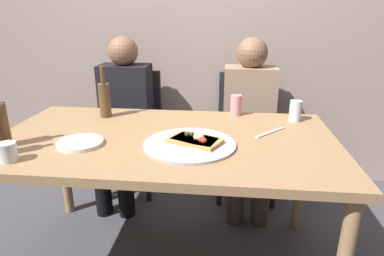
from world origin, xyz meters
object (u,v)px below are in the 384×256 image
Objects in this scene: pizza_tray at (190,144)px; wine_bottle at (105,99)px; chair_left at (130,123)px; guest_in_beanie at (249,117)px; tumbler_far at (295,111)px; soda_can at (236,105)px; pizza_slice_extra at (193,140)px; tumbler_near at (8,152)px; plate_stack at (80,143)px; table_knife at (270,132)px; chair_right at (247,127)px; pizza_slice_last at (197,140)px; guest_in_sweater at (123,113)px; dining_table at (166,150)px.

pizza_tray is 1.45× the size of wine_bottle.
guest_in_beanie reaches higher than chair_left.
tumbler_far is at bearing 37.69° from pizza_tray.
chair_left is (-0.79, 0.46, -0.29)m from soda_can.
tumbler_near is (-0.74, -0.26, 0.02)m from pizza_slice_extra.
wine_bottle is at bearing 73.97° from tumbler_near.
guest_in_beanie is (0.10, 0.31, -0.17)m from soda_can.
wine_bottle is 1.40× the size of plate_stack.
wine_bottle is (-0.54, 0.38, 0.10)m from pizza_tray.
tumbler_far is 1.28m from chair_left.
table_knife is 0.79m from chair_right.
pizza_slice_last is 0.69m from wine_bottle.
pizza_tray is 1.94× the size of table_knife.
tumbler_near is 0.67× the size of soda_can.
chair_right is (-0.22, 0.53, -0.29)m from tumbler_far.
pizza_tray is at bearing -142.31° from tumbler_far.
chair_left is at bearing 154.51° from tumbler_far.
table_knife is at bearing 15.85° from plate_stack.
tumbler_near is 0.09× the size of chair_left.
table_knife is at bearing -59.52° from soda_can.
plate_stack is at bearing -174.76° from pizza_tray.
guest_in_sweater is (-0.00, -0.15, 0.13)m from chair_left.
plate_stack is at bearing -174.07° from pizza_slice_last.
table_knife is at bearing -126.51° from tumbler_far.
chair_left reaches higher than table_knife.
guest_in_sweater is (-0.59, 0.79, -0.13)m from pizza_slice_extra.
plate_stack is (-0.51, -0.05, 0.00)m from pizza_tray.
soda_can reaches higher than pizza_slice_last.
pizza_tray is 0.04m from pizza_slice_last.
tumbler_near is (-0.72, -0.25, 0.03)m from pizza_tray.
tumbler_far reaches higher than plate_stack.
chair_right is at bearing 72.01° from pizza_slice_extra.
wine_bottle reaches higher than pizza_slice_last.
chair_right is at bearing 49.15° from tumbler_near.
guest_in_beanie is at bearing 45.82° from plate_stack.
wine_bottle is 0.66m from tumbler_near.
dining_table is at bearing 151.74° from pizza_slice_last.
tumbler_far is 0.34m from soda_can.
guest_in_beanie is at bearing 68.15° from pizza_tray.
dining_table is 0.98m from chair_right.
tumbler_near reaches higher than dining_table.
guest_in_beanie reaches higher than pizza_slice_extra.
tumbler_near is at bearing 49.15° from chair_right.
pizza_slice_last is 0.87× the size of wine_bottle.
soda_can is at bearing 77.20° from chair_right.
tumbler_far is at bearing 37.69° from pizza_slice_extra.
pizza_tray is at bearing -35.54° from wine_bottle.
dining_table is 0.54m from table_knife.
pizza_slice_last is at bearing 122.64° from chair_left.
table_knife is (-0.16, -0.22, -0.06)m from tumbler_far.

